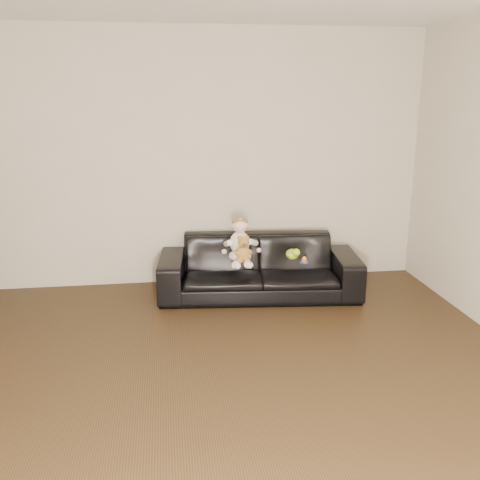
{
  "coord_description": "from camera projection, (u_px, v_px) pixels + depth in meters",
  "views": [
    {
      "loc": [
        -0.18,
        -2.73,
        1.96
      ],
      "look_at": [
        0.51,
        2.16,
        0.6
      ],
      "focal_mm": 40.0,
      "sensor_mm": 36.0,
      "label": 1
    }
  ],
  "objects": [
    {
      "name": "toy_green",
      "position": [
        292.0,
        254.0,
        5.24
      ],
      "size": [
        0.13,
        0.16,
        0.11
      ],
      "primitive_type": "ellipsoid",
      "rotation": [
        0.0,
        0.0,
        -0.04
      ],
      "color": "#A6D819",
      "rests_on": "sofa"
    },
    {
      "name": "floor",
      "position": [
        206.0,
        437.0,
        3.15
      ],
      "size": [
        5.5,
        5.5,
        0.0
      ],
      "primitive_type": "plane",
      "color": "#352412",
      "rests_on": "ground"
    },
    {
      "name": "baby",
      "position": [
        240.0,
        243.0,
        5.11
      ],
      "size": [
        0.33,
        0.4,
        0.44
      ],
      "rotation": [
        0.0,
        0.0,
        -0.22
      ],
      "color": "#F5CFCF",
      "rests_on": "sofa"
    },
    {
      "name": "toy_rattle",
      "position": [
        304.0,
        260.0,
        5.12
      ],
      "size": [
        0.07,
        0.07,
        0.06
      ],
      "primitive_type": "sphere",
      "rotation": [
        0.0,
        0.0,
        -0.17
      ],
      "color": "#E9521B",
      "rests_on": "sofa"
    },
    {
      "name": "teddy_bear",
      "position": [
        243.0,
        249.0,
        4.99
      ],
      "size": [
        0.14,
        0.15,
        0.25
      ],
      "rotation": [
        0.0,
        0.0,
        -0.08
      ],
      "color": "#A36E2E",
      "rests_on": "sofa"
    },
    {
      "name": "wall_back",
      "position": [
        183.0,
        160.0,
        5.43
      ],
      "size": [
        5.0,
        0.0,
        5.0
      ],
      "primitive_type": "plane",
      "rotation": [
        1.57,
        0.0,
        0.0
      ],
      "color": "beige",
      "rests_on": "ground"
    },
    {
      "name": "sofa",
      "position": [
        259.0,
        267.0,
        5.32
      ],
      "size": [
        2.03,
        0.95,
        0.57
      ],
      "primitive_type": "imported",
      "rotation": [
        0.0,
        0.0,
        -0.1
      ],
      "color": "black",
      "rests_on": "floor"
    },
    {
      "name": "toy_blue_disc",
      "position": [
        304.0,
        262.0,
        5.16
      ],
      "size": [
        0.11,
        0.11,
        0.01
      ],
      "primitive_type": "cylinder",
      "rotation": [
        0.0,
        0.0,
        0.37
      ],
      "color": "blue",
      "rests_on": "sofa"
    }
  ]
}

